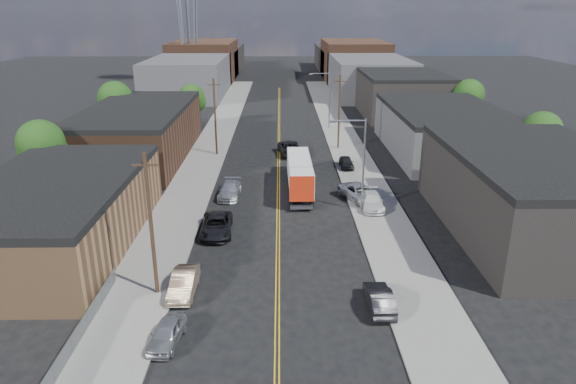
{
  "coord_description": "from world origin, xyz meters",
  "views": [
    {
      "loc": [
        0.27,
        -20.75,
        18.47
      ],
      "look_at": [
        0.91,
        23.45,
        2.5
      ],
      "focal_mm": 32.0,
      "sensor_mm": 36.0,
      "label": 1
    }
  ],
  "objects_px": {
    "car_left_d": "(230,190)",
    "car_left_b": "(184,283)",
    "car_right_lot_c": "(346,162)",
    "car_right_oncoming": "(379,299)",
    "car_right_lot_b": "(372,201)",
    "semi_truck": "(299,170)",
    "car_left_a": "(167,333)",
    "car_right_lot_a": "(360,193)",
    "car_left_c": "(217,225)",
    "car_ahead_truck": "(290,149)"
  },
  "relations": [
    {
      "from": "car_ahead_truck",
      "to": "car_left_a",
      "type": "bearing_deg",
      "value": -108.83
    },
    {
      "from": "car_right_lot_c",
      "to": "car_ahead_truck",
      "type": "relative_size",
      "value": 0.64
    },
    {
      "from": "car_left_c",
      "to": "car_right_lot_b",
      "type": "xyz_separation_m",
      "value": [
        14.32,
        5.48,
        0.08
      ]
    },
    {
      "from": "car_left_a",
      "to": "car_left_b",
      "type": "relative_size",
      "value": 0.85
    },
    {
      "from": "car_right_oncoming",
      "to": "car_right_lot_b",
      "type": "height_order",
      "value": "car_right_lot_b"
    },
    {
      "from": "car_ahead_truck",
      "to": "car_right_lot_c",
      "type": "bearing_deg",
      "value": -50.35
    },
    {
      "from": "car_left_d",
      "to": "car_right_oncoming",
      "type": "xyz_separation_m",
      "value": [
        11.6,
        -20.99,
        -0.02
      ]
    },
    {
      "from": "car_left_c",
      "to": "car_right_lot_c",
      "type": "distance_m",
      "value": 23.13
    },
    {
      "from": "car_right_lot_c",
      "to": "car_right_lot_a",
      "type": "bearing_deg",
      "value": -91.26
    },
    {
      "from": "car_right_lot_a",
      "to": "car_left_c",
      "type": "bearing_deg",
      "value": -172.28
    },
    {
      "from": "car_left_a",
      "to": "car_right_oncoming",
      "type": "xyz_separation_m",
      "value": [
        13.0,
        3.47,
        0.06
      ]
    },
    {
      "from": "car_right_lot_a",
      "to": "car_ahead_truck",
      "type": "xyz_separation_m",
      "value": [
        -6.7,
        17.29,
        -0.09
      ]
    },
    {
      "from": "car_right_oncoming",
      "to": "car_right_lot_c",
      "type": "distance_m",
      "value": 30.7
    },
    {
      "from": "car_ahead_truck",
      "to": "car_left_d",
      "type": "bearing_deg",
      "value": -120.06
    },
    {
      "from": "semi_truck",
      "to": "car_left_a",
      "type": "distance_m",
      "value": 28.33
    },
    {
      "from": "car_left_a",
      "to": "car_right_lot_b",
      "type": "distance_m",
      "value": 25.92
    },
    {
      "from": "car_left_b",
      "to": "car_right_lot_a",
      "type": "height_order",
      "value": "car_right_lot_a"
    },
    {
      "from": "car_left_d",
      "to": "car_right_lot_a",
      "type": "relative_size",
      "value": 0.91
    },
    {
      "from": "car_right_lot_c",
      "to": "car_left_a",
      "type": "bearing_deg",
      "value": -114.42
    },
    {
      "from": "car_left_c",
      "to": "car_ahead_truck",
      "type": "height_order",
      "value": "car_ahead_truck"
    },
    {
      "from": "car_ahead_truck",
      "to": "car_right_lot_b",
      "type": "bearing_deg",
      "value": -76.59
    },
    {
      "from": "car_left_a",
      "to": "car_right_lot_a",
      "type": "distance_m",
      "value": 27.25
    },
    {
      "from": "car_left_a",
      "to": "car_right_lot_b",
      "type": "xyz_separation_m",
      "value": [
        15.43,
        20.82,
        0.2
      ]
    },
    {
      "from": "car_left_a",
      "to": "car_right_lot_c",
      "type": "bearing_deg",
      "value": 73.88
    },
    {
      "from": "semi_truck",
      "to": "car_right_lot_a",
      "type": "height_order",
      "value": "semi_truck"
    },
    {
      "from": "semi_truck",
      "to": "car_right_oncoming",
      "type": "relative_size",
      "value": 3.17
    },
    {
      "from": "car_right_lot_a",
      "to": "car_right_lot_b",
      "type": "relative_size",
      "value": 1.13
    },
    {
      "from": "car_right_lot_a",
      "to": "car_left_d",
      "type": "bearing_deg",
      "value": 151.82
    },
    {
      "from": "car_left_a",
      "to": "car_ahead_truck",
      "type": "bearing_deg",
      "value": 85.95
    },
    {
      "from": "car_left_d",
      "to": "car_right_lot_a",
      "type": "height_order",
      "value": "car_right_lot_a"
    },
    {
      "from": "car_left_d",
      "to": "car_left_a",
      "type": "bearing_deg",
      "value": -90.26
    },
    {
      "from": "car_right_lot_c",
      "to": "car_right_oncoming",
      "type": "bearing_deg",
      "value": -94.25
    },
    {
      "from": "car_left_a",
      "to": "car_left_c",
      "type": "relative_size",
      "value": 0.69
    },
    {
      "from": "semi_truck",
      "to": "car_right_oncoming",
      "type": "height_order",
      "value": "semi_truck"
    },
    {
      "from": "car_left_d",
      "to": "car_left_b",
      "type": "bearing_deg",
      "value": -91.22
    },
    {
      "from": "semi_truck",
      "to": "car_ahead_truck",
      "type": "height_order",
      "value": "semi_truck"
    },
    {
      "from": "car_left_a",
      "to": "car_left_b",
      "type": "bearing_deg",
      "value": 97.04
    },
    {
      "from": "car_right_lot_a",
      "to": "car_right_lot_b",
      "type": "height_order",
      "value": "car_right_lot_a"
    },
    {
      "from": "car_right_oncoming",
      "to": "car_right_lot_a",
      "type": "bearing_deg",
      "value": -95.37
    },
    {
      "from": "car_right_lot_a",
      "to": "car_right_lot_b",
      "type": "bearing_deg",
      "value": -91.02
    },
    {
      "from": "car_left_d",
      "to": "car_left_c",
      "type": "bearing_deg",
      "value": -88.78
    },
    {
      "from": "semi_truck",
      "to": "car_left_a",
      "type": "relative_size",
      "value": 3.56
    },
    {
      "from": "semi_truck",
      "to": "car_right_lot_b",
      "type": "height_order",
      "value": "semi_truck"
    },
    {
      "from": "car_left_c",
      "to": "car_right_oncoming",
      "type": "height_order",
      "value": "car_left_c"
    },
    {
      "from": "car_right_lot_a",
      "to": "car_ahead_truck",
      "type": "height_order",
      "value": "car_right_lot_a"
    },
    {
      "from": "car_right_oncoming",
      "to": "car_right_lot_c",
      "type": "bearing_deg",
      "value": -93.68
    },
    {
      "from": "car_right_lot_a",
      "to": "car_right_lot_c",
      "type": "relative_size",
      "value": 1.45
    },
    {
      "from": "car_right_oncoming",
      "to": "car_right_lot_b",
      "type": "distance_m",
      "value": 17.52
    },
    {
      "from": "semi_truck",
      "to": "car_ahead_truck",
      "type": "xyz_separation_m",
      "value": [
        -0.74,
        13.35,
        -1.21
      ]
    },
    {
      "from": "car_left_d",
      "to": "car_ahead_truck",
      "type": "xyz_separation_m",
      "value": [
        6.5,
        15.83,
        0.1
      ]
    }
  ]
}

